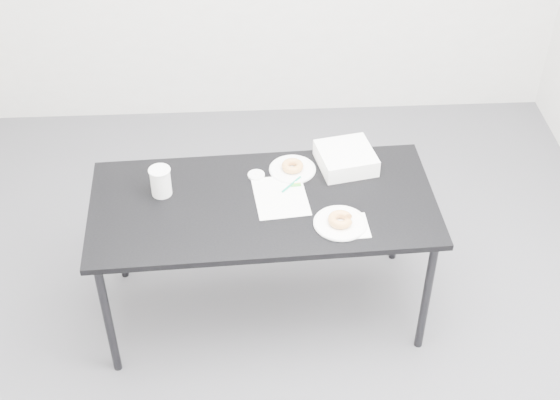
{
  "coord_description": "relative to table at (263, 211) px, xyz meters",
  "views": [
    {
      "loc": [
        -0.11,
        -2.67,
        3.09
      ],
      "look_at": [
        0.04,
        0.02,
        0.82
      ],
      "focal_mm": 50.0,
      "sensor_mm": 36.0,
      "label": 1
    }
  ],
  "objects": [
    {
      "name": "donut_near",
      "position": [
        0.34,
        -0.18,
        0.08
      ],
      "size": [
        0.12,
        0.12,
        0.04
      ],
      "primitive_type": "torus",
      "rotation": [
        0.0,
        0.0,
        -0.08
      ],
      "color": "#D68344",
      "rests_on": "plate_near"
    },
    {
      "name": "scorecard",
      "position": [
        0.08,
        0.03,
        0.06
      ],
      "size": [
        0.27,
        0.33,
        0.0
      ],
      "primitive_type": "cube",
      "rotation": [
        0.0,
        0.0,
        0.11
      ],
      "color": "white",
      "rests_on": "table"
    },
    {
      "name": "plate_near",
      "position": [
        0.34,
        -0.18,
        0.06
      ],
      "size": [
        0.24,
        0.24,
        0.01
      ],
      "primitive_type": "cylinder",
      "color": "white",
      "rests_on": "napkin"
    },
    {
      "name": "table",
      "position": [
        0.0,
        0.0,
        0.0
      ],
      "size": [
        1.65,
        0.83,
        0.74
      ],
      "rotation": [
        0.0,
        0.0,
        0.04
      ],
      "color": "black",
      "rests_on": "floor"
    },
    {
      "name": "plate_far",
      "position": [
        0.15,
        0.23,
        0.06
      ],
      "size": [
        0.23,
        0.23,
        0.01
      ],
      "primitive_type": "cylinder",
      "color": "white",
      "rests_on": "table"
    },
    {
      "name": "donut_far",
      "position": [
        0.15,
        0.23,
        0.08
      ],
      "size": [
        0.11,
        0.11,
        0.04
      ],
      "primitive_type": "torus",
      "rotation": [
        0.0,
        0.0,
        -0.02
      ],
      "color": "#D68344",
      "rests_on": "plate_far"
    },
    {
      "name": "cup_lid",
      "position": [
        -0.03,
        0.19,
        0.06
      ],
      "size": [
        0.08,
        0.08,
        0.01
      ],
      "primitive_type": "cylinder",
      "color": "white",
      "rests_on": "table"
    },
    {
      "name": "napkin",
      "position": [
        0.38,
        -0.2,
        0.06
      ],
      "size": [
        0.18,
        0.18,
        0.0
      ],
      "primitive_type": "cube",
      "rotation": [
        0.0,
        0.0,
        0.06
      ],
      "color": "white",
      "rests_on": "table"
    },
    {
      "name": "logo_patch",
      "position": [
        0.16,
        0.12,
        0.06
      ],
      "size": [
        0.05,
        0.05,
        0.0
      ],
      "primitive_type": "cube",
      "rotation": [
        0.0,
        0.0,
        0.11
      ],
      "color": "green",
      "rests_on": "scorecard"
    },
    {
      "name": "floor",
      "position": [
        0.04,
        -0.11,
        -0.68
      ],
      "size": [
        4.0,
        4.0,
        0.0
      ],
      "primitive_type": "plane",
      "color": "#504F55",
      "rests_on": "ground"
    },
    {
      "name": "bakery_box",
      "position": [
        0.42,
        0.26,
        0.1
      ],
      "size": [
        0.31,
        0.31,
        0.09
      ],
      "primitive_type": "cube",
      "rotation": [
        0.0,
        0.0,
        0.2
      ],
      "color": "white",
      "rests_on": "table"
    },
    {
      "name": "pen",
      "position": [
        0.14,
        0.11,
        0.06
      ],
      "size": [
        0.1,
        0.11,
        0.01
      ],
      "primitive_type": "cylinder",
      "rotation": [
        0.0,
        1.57,
        0.86
      ],
      "color": "#0D906D",
      "rests_on": "scorecard"
    },
    {
      "name": "coffee_cup",
      "position": [
        -0.48,
        0.09,
        0.13
      ],
      "size": [
        0.1,
        0.1,
        0.14
      ],
      "primitive_type": "cylinder",
      "color": "white",
      "rests_on": "table"
    }
  ]
}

